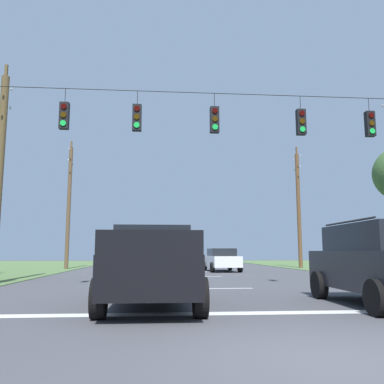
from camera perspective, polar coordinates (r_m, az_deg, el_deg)
The scene contains 11 objects.
ground_plane at distance 5.72m, azimuth 19.32°, elevation -20.99°, with size 120.00×120.00×0.00m, color #47474C.
stop_bar_stripe at distance 9.34m, azimuth 9.24°, elevation -16.14°, with size 15.41×0.45×0.01m, color white.
lane_dash_0 at distance 15.20m, azimuth 3.63°, elevation -13.13°, with size 0.15×2.50×0.01m, color white.
lane_dash_1 at distance 22.44m, azimuth 0.84°, elevation -11.56°, with size 0.15×2.50×0.01m, color white.
lane_dash_2 at distance 27.44m, azimuth -0.22°, elevation -10.96°, with size 0.15×2.50×0.01m, color white.
overhead_signal_span at distance 14.64m, azimuth 4.35°, elevation 3.20°, with size 18.31×0.31×7.30m.
pickup_truck at distance 10.35m, azimuth -5.53°, elevation -10.08°, with size 2.31×5.41×1.95m.
suv_black at distance 11.26m, azimuth 24.70°, elevation -8.74°, with size 2.31×4.85×2.05m.
distant_car_crossing_white at distance 28.10m, azimuth 4.10°, elevation -9.27°, with size 2.21×4.39×1.52m.
utility_pole_far_right at distance 35.06m, azimuth 14.50°, elevation -2.04°, with size 0.32×1.71×10.01m.
utility_pole_far_left at distance 33.19m, azimuth -16.63°, elevation -1.55°, with size 0.29×1.77×9.94m.
Camera 1 is at (-2.21, -5.11, 1.31)m, focal length 38.65 mm.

